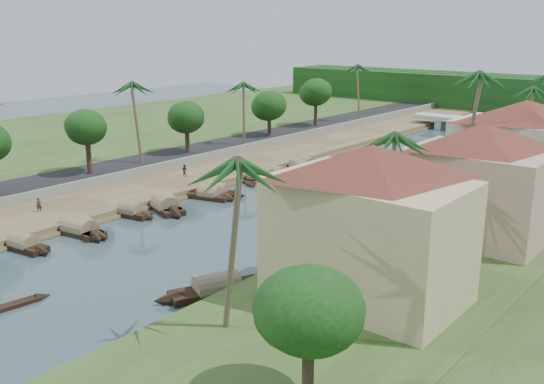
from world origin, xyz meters
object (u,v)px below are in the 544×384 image
Objects in this scene: sampan_1 at (24,245)px; person_near at (39,205)px; bridge at (490,124)px; building_near at (369,222)px.

person_near reaches higher than sampan_1.
person_near is at bearing 133.55° from sampan_1.
bridge is 76.54m from building_near.
person_near is at bearing -101.85° from bridge.
sampan_1 is 8.49m from person_near.
bridge reaches higher than sampan_1.
building_near is at bearing 8.98° from sampan_1.
sampan_1 is at bearing -96.68° from bridge.
bridge is 19.51× the size of person_near.
bridge is 1.89× the size of building_near.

